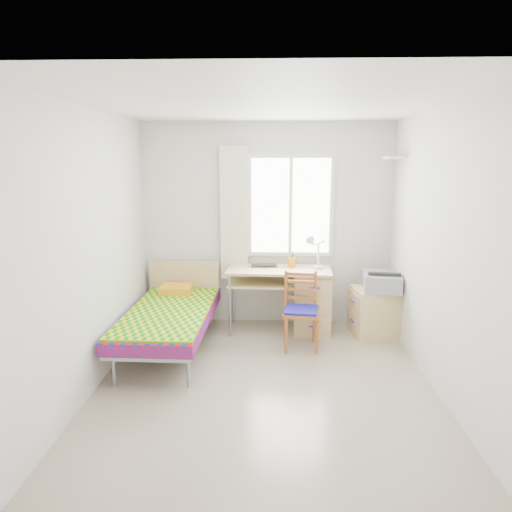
% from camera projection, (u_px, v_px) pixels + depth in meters
% --- Properties ---
extents(floor, '(3.50, 3.50, 0.00)m').
position_uv_depth(floor, '(265.00, 382.00, 4.45)').
color(floor, '#BCAD93').
rests_on(floor, ground).
extents(ceiling, '(3.50, 3.50, 0.00)m').
position_uv_depth(ceiling, '(266.00, 103.00, 3.92)').
color(ceiling, white).
rests_on(ceiling, wall_back).
extents(wall_back, '(3.20, 0.00, 3.20)m').
position_uv_depth(wall_back, '(267.00, 225.00, 5.90)').
color(wall_back, silver).
rests_on(wall_back, ground).
extents(wall_left, '(0.00, 3.50, 3.50)m').
position_uv_depth(wall_left, '(94.00, 250.00, 4.24)').
color(wall_left, silver).
rests_on(wall_left, ground).
extents(wall_right, '(0.00, 3.50, 3.50)m').
position_uv_depth(wall_right, '(441.00, 252.00, 4.14)').
color(wall_right, silver).
rests_on(wall_right, ground).
extents(window, '(1.10, 0.04, 1.30)m').
position_uv_depth(window, '(291.00, 206.00, 5.82)').
color(window, white).
rests_on(window, wall_back).
extents(curtain, '(0.35, 0.05, 1.70)m').
position_uv_depth(curtain, '(234.00, 214.00, 5.82)').
color(curtain, '#F9F1CE').
rests_on(curtain, wall_back).
extents(floating_shelf, '(0.20, 0.32, 0.03)m').
position_uv_depth(floating_shelf, '(394.00, 158.00, 5.34)').
color(floating_shelf, white).
rests_on(floating_shelf, wall_right).
extents(bed, '(0.94, 1.94, 0.83)m').
position_uv_depth(bed, '(171.00, 314.00, 5.18)').
color(bed, '#95989D').
rests_on(bed, floor).
extents(desk, '(1.31, 0.65, 0.80)m').
position_uv_depth(desk, '(306.00, 297.00, 5.73)').
color(desk, tan).
rests_on(desk, floor).
extents(chair, '(0.43, 0.43, 0.88)m').
position_uv_depth(chair, '(302.00, 305.00, 5.20)').
color(chair, brown).
rests_on(chair, floor).
extents(cabinet, '(0.60, 0.55, 0.59)m').
position_uv_depth(cabinet, '(375.00, 312.00, 5.60)').
color(cabinet, tan).
rests_on(cabinet, floor).
extents(printer, '(0.48, 0.54, 0.21)m').
position_uv_depth(printer, '(382.00, 281.00, 5.48)').
color(printer, gray).
rests_on(printer, cabinet).
extents(laptop, '(0.34, 0.23, 0.03)m').
position_uv_depth(laptop, '(264.00, 266.00, 5.73)').
color(laptop, black).
rests_on(laptop, desk).
extents(pen_cup, '(0.11, 0.11, 0.12)m').
position_uv_depth(pen_cup, '(292.00, 262.00, 5.76)').
color(pen_cup, orange).
rests_on(pen_cup, desk).
extents(task_lamp, '(0.23, 0.33, 0.44)m').
position_uv_depth(task_lamp, '(314.00, 249.00, 5.50)').
color(task_lamp, white).
rests_on(task_lamp, desk).
extents(book, '(0.19, 0.25, 0.02)m').
position_uv_depth(book, '(265.00, 285.00, 5.71)').
color(book, gray).
rests_on(book, desk).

